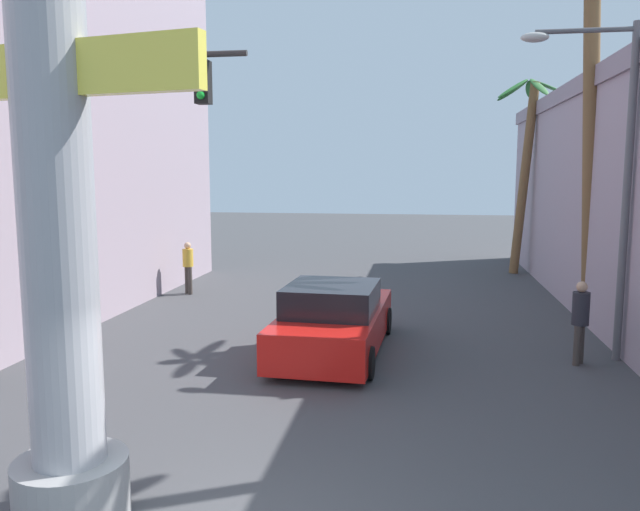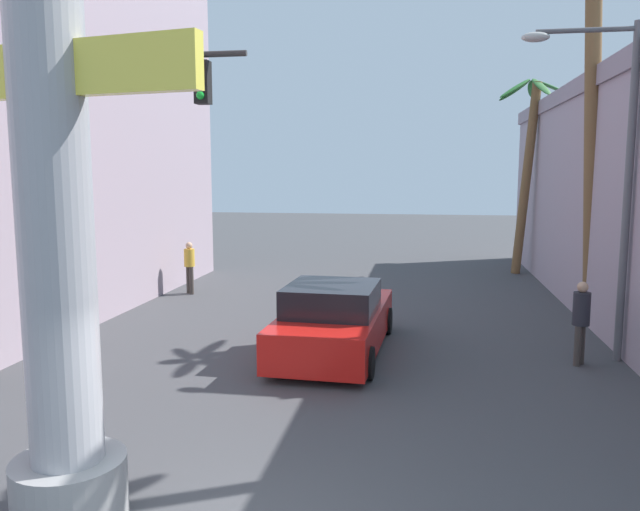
% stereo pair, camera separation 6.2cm
% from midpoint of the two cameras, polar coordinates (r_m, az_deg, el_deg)
% --- Properties ---
extents(ground_plane, '(87.38, 87.38, 0.00)m').
position_cam_midpoint_polar(ground_plane, '(15.97, 2.02, -6.58)').
color(ground_plane, '#424244').
extents(neon_sign_pole, '(3.56, 1.27, 10.16)m').
position_cam_midpoint_polar(neon_sign_pole, '(7.29, -23.63, 13.15)').
color(neon_sign_pole, '#9E9EA3').
rests_on(neon_sign_pole, ground).
extents(street_lamp, '(2.29, 0.28, 6.86)m').
position_cam_midpoint_polar(street_lamp, '(14.04, 24.90, 7.88)').
color(street_lamp, '#59595E').
rests_on(street_lamp, ground).
extents(traffic_light_mast, '(5.12, 0.32, 5.94)m').
position_cam_midpoint_polar(traffic_light_mast, '(11.97, -23.21, 8.31)').
color(traffic_light_mast, '#333333').
rests_on(traffic_light_mast, ground).
extents(car_lead, '(2.32, 5.06, 1.56)m').
position_cam_midpoint_polar(car_lead, '(13.67, 1.17, -5.98)').
color(car_lead, black).
rests_on(car_lead, ground).
extents(palm_tree_mid_right, '(2.92, 2.86, 9.57)m').
position_cam_midpoint_polar(palm_tree_mid_right, '(17.45, 23.68, 13.02)').
color(palm_tree_mid_right, brown).
rests_on(palm_tree_mid_right, ground).
extents(palm_tree_far_right, '(2.79, 2.88, 7.46)m').
position_cam_midpoint_polar(palm_tree_far_right, '(25.26, 18.20, 8.71)').
color(palm_tree_far_right, brown).
rests_on(palm_tree_far_right, ground).
extents(pedestrian_mid_right, '(0.47, 0.47, 1.73)m').
position_cam_midpoint_polar(pedestrian_mid_right, '(13.79, 22.59, -5.16)').
color(pedestrian_mid_right, '#3F3833').
rests_on(pedestrian_mid_right, ground).
extents(pedestrian_far_left, '(0.48, 0.48, 1.69)m').
position_cam_midpoint_polar(pedestrian_far_left, '(20.54, -12.06, -0.74)').
color(pedestrian_far_left, '#3F3833').
rests_on(pedestrian_far_left, ground).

